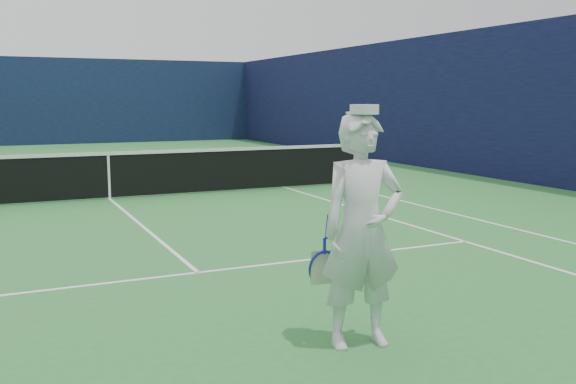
% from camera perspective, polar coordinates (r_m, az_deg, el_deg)
% --- Properties ---
extents(ground, '(80.00, 80.00, 0.00)m').
position_cam_1_polar(ground, '(14.10, -15.56, -0.62)').
color(ground, '#2C7432').
rests_on(ground, ground).
extents(court_markings, '(11.03, 23.83, 0.01)m').
position_cam_1_polar(court_markings, '(14.09, -15.56, -0.61)').
color(court_markings, white).
rests_on(court_markings, ground).
extents(windscreen_fence, '(20.12, 36.12, 4.00)m').
position_cam_1_polar(windscreen_fence, '(13.94, -15.88, 7.53)').
color(windscreen_fence, '#0F1A39').
rests_on(windscreen_fence, ground).
extents(tennis_net, '(12.88, 0.09, 1.07)m').
position_cam_1_polar(tennis_net, '(14.02, -15.64, 1.62)').
color(tennis_net, '#141E4C').
rests_on(tennis_net, ground).
extents(tennis_player, '(0.80, 0.59, 2.06)m').
position_cam_1_polar(tennis_player, '(5.46, 6.61, -3.41)').
color(tennis_player, white).
rests_on(tennis_player, ground).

